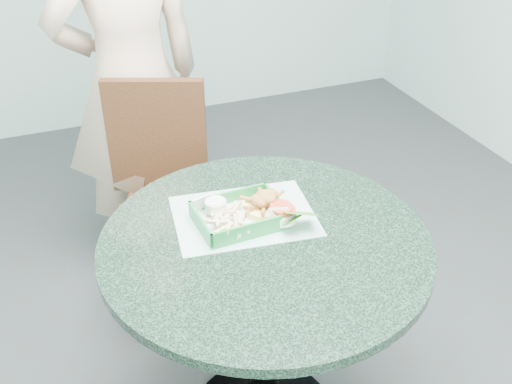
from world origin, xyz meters
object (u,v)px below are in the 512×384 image
object	(u,v)px
sauce_ramekin	(216,210)
dining_chair	(166,186)
diner_person	(129,55)
cafe_table	(265,290)
crab_sandwich	(265,208)
food_basket	(240,223)

from	to	relation	value
sauce_ramekin	dining_chair	bearing A→B (deg)	91.25
diner_person	cafe_table	bearing A→B (deg)	87.68
cafe_table	crab_sandwich	distance (m)	0.24
diner_person	food_basket	distance (m)	0.96
dining_chair	crab_sandwich	world-z (taller)	dining_chair
dining_chair	diner_person	world-z (taller)	diner_person
crab_sandwich	sauce_ramekin	size ratio (longest dim) A/B	1.94
cafe_table	crab_sandwich	xyz separation A→B (m)	(0.04, 0.09, 0.22)
crab_sandwich	sauce_ramekin	world-z (taller)	crab_sandwich
dining_chair	crab_sandwich	xyz separation A→B (m)	(0.15, -0.64, 0.27)
food_basket	sauce_ramekin	xyz separation A→B (m)	(-0.06, 0.04, 0.03)
food_basket	dining_chair	bearing A→B (deg)	96.23
food_basket	crab_sandwich	world-z (taller)	crab_sandwich
cafe_table	food_basket	size ratio (longest dim) A/B	3.75
dining_chair	crab_sandwich	distance (m)	0.71
cafe_table	dining_chair	distance (m)	0.74
crab_sandwich	sauce_ramekin	bearing A→B (deg)	164.28
dining_chair	sauce_ramekin	xyz separation A→B (m)	(0.01, -0.60, 0.27)
food_basket	sauce_ramekin	size ratio (longest dim) A/B	3.97
cafe_table	food_basket	xyz separation A→B (m)	(-0.04, 0.09, 0.19)
cafe_table	food_basket	bearing A→B (deg)	112.74
diner_person	crab_sandwich	distance (m)	0.97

